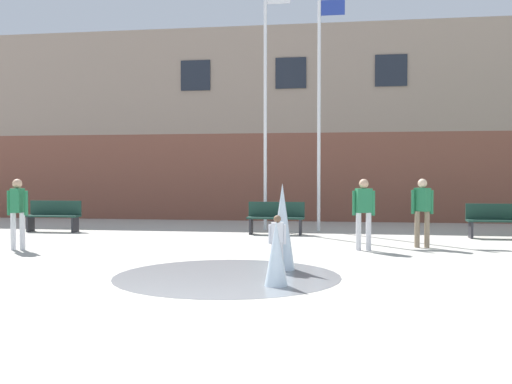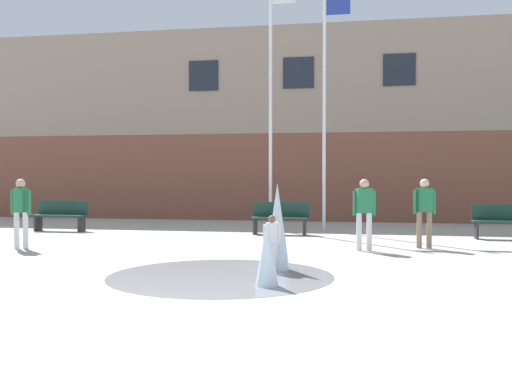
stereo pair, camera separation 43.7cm
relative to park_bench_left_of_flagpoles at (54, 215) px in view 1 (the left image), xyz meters
The scene contains 12 objects.
ground_plane 12.36m from the park_bench_left_of_flagpoles, 58.09° to the right, with size 100.00×100.00×0.00m, color #B2ADA3.
library_building 10.74m from the park_bench_left_of_flagpoles, 50.65° to the left, with size 36.00×6.05×7.04m.
splash_fountain 9.72m from the park_bench_left_of_flagpoles, 41.61° to the right, with size 3.78×3.78×1.54m.
park_bench_left_of_flagpoles is the anchor object (origin of this frame).
park_bench_near_trashcan 6.57m from the park_bench_left_of_flagpoles, ahead, with size 1.60×0.44×0.91m.
park_bench_far_right 12.49m from the park_bench_left_of_flagpoles, ahead, with size 1.60×0.44×0.91m.
adult_watching 9.41m from the park_bench_left_of_flagpoles, 18.44° to the right, with size 0.50×0.31×1.59m.
teen_by_trashcan 10.52m from the park_bench_left_of_flagpoles, 12.41° to the right, with size 0.50×0.38×1.59m.
child_running 9.59m from the park_bench_left_of_flagpoles, 39.89° to the right, with size 0.31×0.15×0.99m.
adult_in_red 4.32m from the park_bench_left_of_flagpoles, 72.68° to the right, with size 0.50×0.36×1.59m.
flagpole_left 7.25m from the park_bench_left_of_flagpoles, 13.76° to the left, with size 0.80×0.10×7.65m.
flagpole_right 8.57m from the park_bench_left_of_flagpoles, 10.96° to the left, with size 0.80×0.10×7.24m.
Camera 1 is at (2.05, -5.97, 1.71)m, focal length 42.00 mm.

